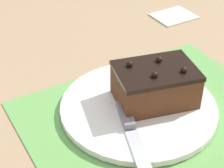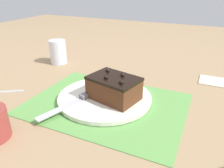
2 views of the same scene
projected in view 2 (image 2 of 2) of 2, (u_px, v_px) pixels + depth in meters
ground_plane at (106, 104)px, 0.66m from camera, size 3.00×3.00×0.00m
placemat_woven at (106, 104)px, 0.66m from camera, size 0.46×0.34×0.00m
cake_plate at (105, 97)px, 0.68m from camera, size 0.29×0.29×0.01m
chocolate_cake at (114, 88)px, 0.65m from camera, size 0.16×0.13×0.08m
serving_knife at (80, 99)px, 0.64m from camera, size 0.09×0.21×0.01m
drinking_glass at (58, 52)px, 0.97m from camera, size 0.07×0.07×0.10m
folded_napkin at (215, 81)px, 0.80m from camera, size 0.11×0.09×0.01m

